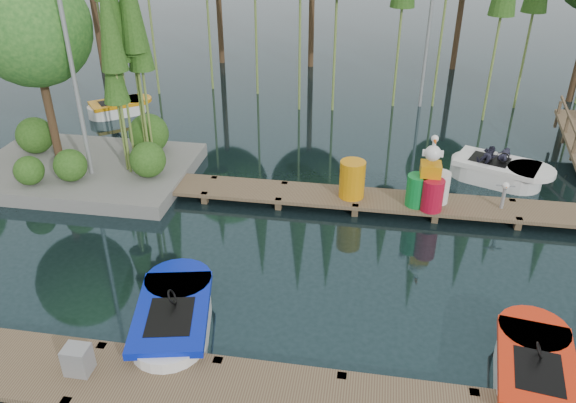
% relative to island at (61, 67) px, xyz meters
% --- Properties ---
extents(ground_plane, '(90.00, 90.00, 0.00)m').
position_rel_island_xyz_m(ground_plane, '(6.30, -3.29, -3.18)').
color(ground_plane, '#1A2D32').
extents(near_dock, '(18.00, 1.50, 0.50)m').
position_rel_island_xyz_m(near_dock, '(6.30, -7.79, -2.95)').
color(near_dock, brown).
rests_on(near_dock, ground).
extents(far_dock, '(15.00, 1.20, 0.50)m').
position_rel_island_xyz_m(far_dock, '(7.30, -0.79, -2.95)').
color(far_dock, brown).
rests_on(far_dock, ground).
extents(island, '(6.20, 4.20, 6.75)m').
position_rel_island_xyz_m(island, '(0.00, 0.00, 0.00)').
color(island, slate).
rests_on(island, ground).
extents(lamp_island, '(0.30, 0.30, 7.25)m').
position_rel_island_xyz_m(lamp_island, '(0.80, -0.79, 1.08)').
color(lamp_island, gray).
rests_on(lamp_island, ground).
extents(boat_blue, '(1.93, 3.17, 0.99)m').
position_rel_island_xyz_m(boat_blue, '(5.19, -6.29, -2.90)').
color(boat_blue, white).
rests_on(boat_blue, ground).
extents(boat_red, '(1.61, 2.88, 0.92)m').
position_rel_island_xyz_m(boat_red, '(11.65, -6.54, -2.92)').
color(boat_red, white).
rests_on(boat_red, ground).
extents(boat_yellow_far, '(2.56, 2.38, 1.21)m').
position_rel_island_xyz_m(boat_yellow_far, '(-1.00, 4.88, -2.93)').
color(boat_yellow_far, white).
rests_on(boat_yellow_far, ground).
extents(boat_white_far, '(3.18, 2.33, 1.37)m').
position_rel_island_xyz_m(boat_white_far, '(12.25, 1.44, -2.88)').
color(boat_white_far, white).
rests_on(boat_white_far, ground).
extents(utility_cabinet, '(0.42, 0.35, 0.51)m').
position_rel_island_xyz_m(utility_cabinet, '(4.08, -7.79, -2.63)').
color(utility_cabinet, gray).
rests_on(utility_cabinet, near_dock).
extents(yellow_barrel, '(0.67, 0.67, 1.01)m').
position_rel_island_xyz_m(yellow_barrel, '(8.17, -0.79, -2.38)').
color(yellow_barrel, orange).
rests_on(yellow_barrel, far_dock).
extents(drum_cluster, '(1.11, 1.02, 1.91)m').
position_rel_island_xyz_m(drum_cluster, '(10.14, -0.94, -2.32)').
color(drum_cluster, '#0D7D2F').
rests_on(drum_cluster, far_dock).
extents(seagull_post, '(0.46, 0.25, 0.73)m').
position_rel_island_xyz_m(seagull_post, '(12.01, -0.79, -2.39)').
color(seagull_post, gray).
rests_on(seagull_post, far_dock).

